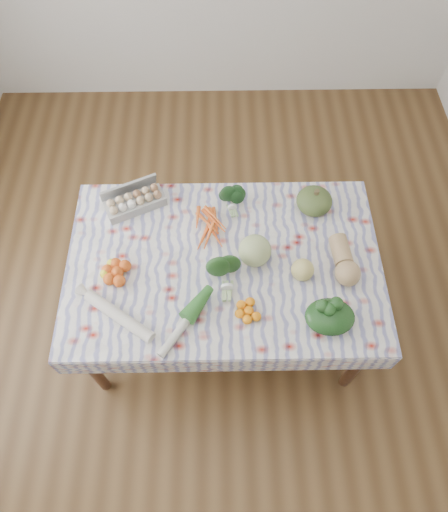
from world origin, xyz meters
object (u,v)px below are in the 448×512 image
at_px(kabocha_squash, 314,201).
at_px(butternut_squash, 345,260).
at_px(grapefruit, 303,270).
at_px(dining_table, 224,269).
at_px(cabbage, 255,251).
at_px(egg_carton, 135,203).

bearing_deg(kabocha_squash, butternut_squash, -73.48).
distance_m(kabocha_squash, butternut_squash, 0.39).
bearing_deg(grapefruit, dining_table, 167.55).
distance_m(kabocha_squash, cabbage, 0.48).
bearing_deg(butternut_squash, grapefruit, -171.80).
bearing_deg(egg_carton, butternut_squash, -44.23).
distance_m(egg_carton, butternut_squash, 1.18).
bearing_deg(kabocha_squash, cabbage, -136.53).
distance_m(cabbage, butternut_squash, 0.46).
distance_m(dining_table, butternut_squash, 0.64).
xyz_separation_m(dining_table, cabbage, (0.16, 0.01, 0.17)).
bearing_deg(kabocha_squash, egg_carton, 178.88).
relative_size(kabocha_squash, cabbage, 1.17).
relative_size(egg_carton, kabocha_squash, 1.66).
xyz_separation_m(kabocha_squash, grapefruit, (-0.11, -0.43, -0.01)).
relative_size(cabbage, grapefruit, 1.45).
height_order(dining_table, egg_carton, egg_carton).
bearing_deg(egg_carton, grapefruit, -51.37).
bearing_deg(dining_table, cabbage, 4.87).
relative_size(dining_table, grapefruit, 13.68).
bearing_deg(dining_table, kabocha_squash, 34.10).
height_order(dining_table, kabocha_squash, kabocha_squash).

